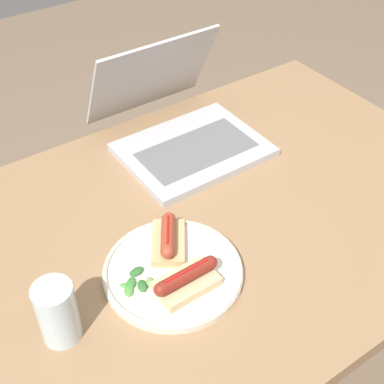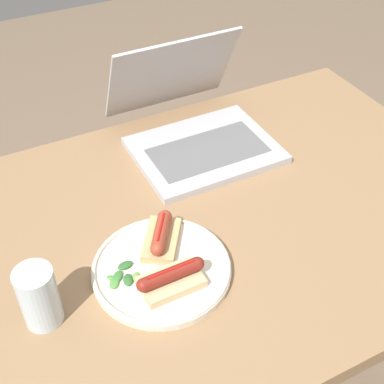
{
  "view_description": "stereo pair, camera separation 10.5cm",
  "coord_description": "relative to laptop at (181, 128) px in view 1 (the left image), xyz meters",
  "views": [
    {
      "loc": [
        -0.52,
        -0.63,
        1.51
      ],
      "look_at": [
        -0.07,
        0.02,
        0.82
      ],
      "focal_mm": 50.0,
      "sensor_mm": 36.0,
      "label": 1
    },
    {
      "loc": [
        -0.43,
        -0.68,
        1.51
      ],
      "look_at": [
        -0.07,
        0.02,
        0.82
      ],
      "focal_mm": 50.0,
      "sensor_mm": 36.0,
      "label": 2
    }
  ],
  "objects": [
    {
      "name": "laptop",
      "position": [
        0.0,
        0.0,
        0.0
      ],
      "size": [
        0.32,
        0.35,
        0.23
      ],
      "color": "#B7B7BC",
      "rests_on": "desk"
    },
    {
      "name": "salad_pile",
      "position": [
        -0.31,
        -0.32,
        -0.02
      ],
      "size": [
        0.06,
        0.06,
        0.01
      ],
      "color": "#2D662D",
      "rests_on": "plate"
    },
    {
      "name": "desk",
      "position": [
        -0.05,
        -0.24,
        -0.13
      ],
      "size": [
        1.12,
        0.8,
        0.76
      ],
      "color": "#93704C",
      "rests_on": "ground_plane"
    },
    {
      "name": "drinking_glass",
      "position": [
        -0.46,
        -0.33,
        0.02
      ],
      "size": [
        0.06,
        0.06,
        0.12
      ],
      "color": "silver",
      "rests_on": "desk"
    },
    {
      "name": "sausage_toast_middle",
      "position": [
        -0.21,
        -0.28,
        -0.01
      ],
      "size": [
        0.11,
        0.13,
        0.05
      ],
      "rotation": [
        0.0,
        0.0,
        0.98
      ],
      "color": "tan",
      "rests_on": "plate"
    },
    {
      "name": "sausage_toast_left",
      "position": [
        -0.24,
        -0.38,
        -0.01
      ],
      "size": [
        0.13,
        0.07,
        0.04
      ],
      "rotation": [
        0.0,
        0.0,
        0.01
      ],
      "color": "#D6B784",
      "rests_on": "plate"
    },
    {
      "name": "plate",
      "position": [
        -0.24,
        -0.33,
        -0.03
      ],
      "size": [
        0.25,
        0.25,
        0.02
      ],
      "color": "silver",
      "rests_on": "desk"
    }
  ]
}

